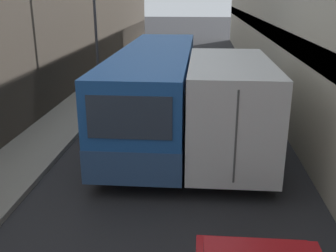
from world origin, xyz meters
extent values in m
plane|color=#232326|center=(0.00, 15.00, 0.00)|extent=(150.00, 150.00, 0.00)
cube|color=gray|center=(-4.49, 15.00, 0.08)|extent=(2.04, 60.00, 0.15)
cube|color=#51473D|center=(-6.71, 15.00, 2.70)|extent=(2.40, 60.00, 5.40)
cube|color=black|center=(-6.05, 15.00, 1.08)|extent=(1.08, 60.00, 2.16)
cube|color=#333D47|center=(4.62, 15.00, 3.27)|extent=(1.08, 60.00, 0.70)
cube|color=#1E519E|center=(-0.72, 13.90, 1.74)|extent=(2.47, 10.83, 2.63)
cube|color=#2D4C7A|center=(-0.72, 13.90, 0.88)|extent=(2.50, 10.85, 0.90)
cube|color=#2D3847|center=(-0.72, 13.90, 2.14)|extent=(2.51, 9.96, 0.84)
cube|color=#2D3847|center=(-0.72, 8.48, 2.20)|extent=(2.03, 0.04, 1.05)
cylinder|color=black|center=(-1.81, 17.26, 0.50)|extent=(0.24, 1.00, 1.00)
cylinder|color=black|center=(0.36, 17.26, 0.50)|extent=(0.24, 1.00, 1.00)
cylinder|color=black|center=(-1.81, 10.55, 0.50)|extent=(0.24, 1.00, 1.00)
cylinder|color=black|center=(0.36, 10.55, 0.50)|extent=(0.24, 1.00, 1.00)
cube|color=silver|center=(1.77, 14.99, 1.44)|extent=(2.26, 2.10, 2.06)
cube|color=silver|center=(1.77, 11.24, 1.76)|extent=(2.36, 5.40, 2.70)
cube|color=#4C4C4C|center=(1.77, 8.53, 1.76)|extent=(0.05, 0.02, 2.30)
cylinder|color=black|center=(0.71, 14.99, 0.48)|extent=(0.22, 0.96, 0.96)
cylinder|color=black|center=(2.83, 14.99, 0.48)|extent=(0.22, 0.96, 0.96)
cylinder|color=black|center=(0.71, 9.75, 0.48)|extent=(0.22, 0.96, 0.96)
cylinder|color=black|center=(2.83, 9.75, 0.48)|extent=(0.22, 0.96, 0.96)
cylinder|color=#38383D|center=(-3.73, 17.19, 3.59)|extent=(0.12, 0.12, 6.88)
camera|label=1|loc=(0.91, -0.14, 4.95)|focal=42.00mm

